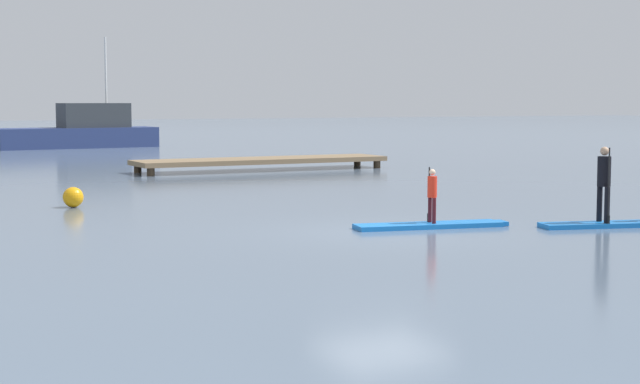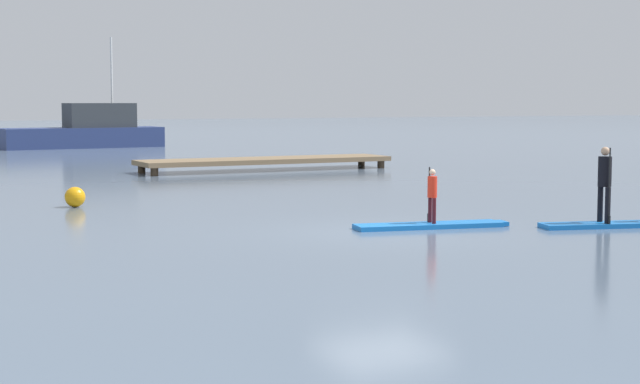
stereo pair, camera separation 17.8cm
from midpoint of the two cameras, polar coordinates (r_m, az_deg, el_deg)
name	(u,v)px [view 2 (the right image)]	position (r m, az deg, el deg)	size (l,w,h in m)	color
ground_plane	(382,233)	(20.17, 3.84, -2.36)	(240.00, 240.00, 0.00)	slate
paddleboard_near	(432,225)	(21.07, 6.69, -1.92)	(3.39, 1.26, 0.10)	blue
paddler_child_solo	(432,193)	(21.00, 6.71, -0.05)	(0.24, 0.40, 1.17)	#4C1419
paddleboard_far	(617,225)	(22.02, 16.95, -1.80)	(3.39, 1.44, 0.10)	blue
paddler_adult	(605,179)	(21.77, 16.29, 0.70)	(0.35, 0.50, 1.61)	black
motor_boat_small_navy	(87,131)	(57.95, -13.16, 3.44)	(9.15, 3.09, 6.29)	navy
floating_dock	(265,161)	(38.14, -3.03, 1.82)	(9.91, 2.22, 0.47)	#846B4C
mooring_buoy_mid	(75,197)	(25.66, -13.73, -0.28)	(0.52, 0.52, 0.52)	orange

